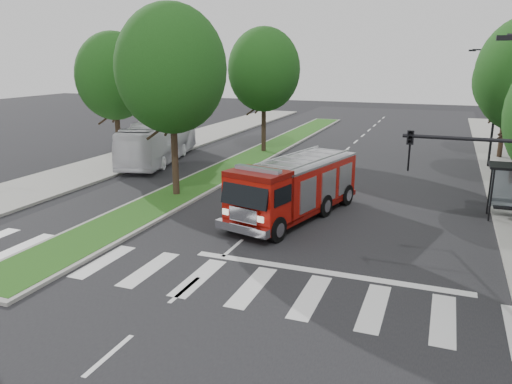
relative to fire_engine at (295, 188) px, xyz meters
The scene contains 10 objects.
ground 5.11m from the fire_engine, 103.15° to the right, with size 140.00×140.00×0.00m, color black.
sidewalk_left 16.52m from the fire_engine, 161.53° to the left, with size 5.00×80.00×0.15m, color gray.
median 15.07m from the fire_engine, 118.30° to the left, with size 3.00×50.00×0.15m.
tree_right_far 22.28m from the fire_engine, 61.62° to the left, with size 5.00×5.00×8.73m.
tree_median_near 9.01m from the fire_engine, behind, with size 5.80×5.80×10.16m.
tree_median_far 17.54m from the fire_engine, 115.07° to the left, with size 5.60×5.60×9.72m.
tree_left_mid 17.41m from the fire_engine, 154.48° to the left, with size 5.20×5.20×9.16m.
streetlight_right_far 18.06m from the fire_engine, 58.76° to the left, with size 2.11×0.20×8.00m.
fire_engine is the anchor object (origin of this frame).
city_bus 16.05m from the fire_engine, 144.62° to the left, with size 2.57×10.97×3.05m, color silver.
Camera 1 is at (7.55, -17.18, 7.40)m, focal length 35.00 mm.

